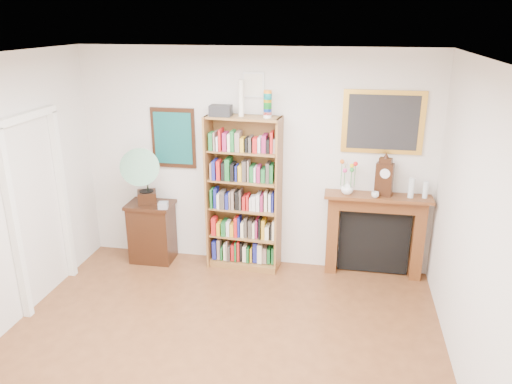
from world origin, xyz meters
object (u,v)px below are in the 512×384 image
at_px(side_cabinet, 152,232).
at_px(bottle_left, 411,188).
at_px(gramophone, 141,173).
at_px(flower_vase, 347,188).
at_px(cd_stack, 163,205).
at_px(mantel_clock, 384,178).
at_px(teacup, 375,195).
at_px(fireplace, 375,228).
at_px(bottle_right, 425,190).
at_px(bookshelf, 244,186).

distance_m(side_cabinet, bottle_left, 3.37).
height_order(gramophone, flower_vase, gramophone).
xyz_separation_m(cd_stack, mantel_clock, (2.72, 0.23, 0.46)).
relative_size(mantel_clock, teacup, 5.14).
relative_size(fireplace, mantel_clock, 2.75).
height_order(cd_stack, bottle_right, bottle_right).
height_order(cd_stack, flower_vase, flower_vase).
distance_m(flower_vase, bottle_left, 0.75).
distance_m(cd_stack, teacup, 2.64).
xyz_separation_m(side_cabinet, mantel_clock, (2.95, 0.10, 0.90)).
distance_m(cd_stack, bottle_right, 3.23).
height_order(cd_stack, mantel_clock, mantel_clock).
relative_size(gramophone, bottle_right, 3.94).
distance_m(gramophone, bottle_left, 3.34).
xyz_separation_m(bookshelf, fireplace, (1.66, 0.09, -0.48)).
xyz_separation_m(flower_vase, bottle_left, (0.75, 0.01, 0.04)).
relative_size(flower_vase, teacup, 1.74).
xyz_separation_m(cd_stack, bottle_left, (3.04, 0.21, 0.35)).
bearing_deg(bookshelf, bottle_right, 5.93).
height_order(bookshelf, teacup, bookshelf).
distance_m(gramophone, flower_vase, 2.59).
xyz_separation_m(side_cabinet, fireplace, (2.90, 0.14, 0.23)).
xyz_separation_m(bookshelf, mantel_clock, (1.71, 0.04, 0.19)).
bearing_deg(flower_vase, mantel_clock, 3.21).
distance_m(side_cabinet, gramophone, 0.86).
xyz_separation_m(bookshelf, bottle_left, (2.03, 0.03, 0.09)).
bearing_deg(bottle_left, mantel_clock, 176.82).
bearing_deg(fireplace, bottle_left, -9.83).
bearing_deg(bottle_left, gramophone, -177.11).
bearing_deg(side_cabinet, gramophone, -122.82).
xyz_separation_m(fireplace, gramophone, (-2.96, -0.23, 0.62)).
relative_size(gramophone, cd_stack, 6.57).
distance_m(teacup, bottle_right, 0.59).
bearing_deg(teacup, bottle_left, 11.08).
bearing_deg(gramophone, bottle_right, -20.53).
bearing_deg(cd_stack, fireplace, 5.90).
bearing_deg(mantel_clock, bookshelf, -163.24).
bearing_deg(bottle_left, bottle_right, 6.20).
xyz_separation_m(gramophone, bottle_right, (3.50, 0.19, -0.07)).
distance_m(mantel_clock, bottle_left, 0.34).
height_order(side_cabinet, teacup, teacup).
height_order(fireplace, mantel_clock, mantel_clock).
xyz_separation_m(fireplace, flower_vase, (-0.37, -0.07, 0.53)).
distance_m(cd_stack, bottle_left, 3.07).
bearing_deg(teacup, bookshelf, 178.02).
xyz_separation_m(gramophone, flower_vase, (2.58, 0.16, -0.09)).
bearing_deg(bookshelf, flower_vase, 5.65).
bearing_deg(bookshelf, fireplace, 7.85).
bearing_deg(cd_stack, mantel_clock, 4.84).
bearing_deg(cd_stack, bookshelf, 10.49).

